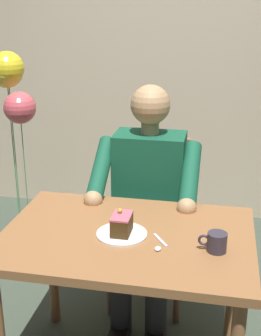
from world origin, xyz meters
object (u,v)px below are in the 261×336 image
at_px(dining_table, 127,253).
at_px(balloon_display, 13,101).
at_px(cake_slice, 122,224).
at_px(coffee_cup, 216,242).
at_px(seated_person, 147,202).
at_px(chair, 151,212).
at_px(dessert_spoon, 159,245).

height_order(dining_table, balloon_display, balloon_display).
relative_size(cake_slice, coffee_cup, 1.02).
height_order(seated_person, coffee_cup, seated_person).
bearing_deg(seated_person, cake_slice, 87.98).
bearing_deg(chair, dessert_spoon, 100.86).
relative_size(dining_table, coffee_cup, 9.34).
relative_size(cake_slice, balloon_display, 0.08).
bearing_deg(chair, seated_person, 90.00).
height_order(chair, dessert_spoon, chair).
bearing_deg(dessert_spoon, seated_person, -75.92).
bearing_deg(seated_person, dining_table, 90.00).
bearing_deg(cake_slice, seated_person, -92.02).
bearing_deg(dessert_spoon, cake_slice, -19.09).
height_order(dining_table, dessert_spoon, dessert_spoon).
height_order(chair, seated_person, seated_person).
distance_m(chair, cake_slice, 0.74).
distance_m(chair, dessert_spoon, 0.79).
relative_size(cake_slice, dessert_spoon, 0.82).
xyz_separation_m(seated_person, dessert_spoon, (-0.14, 0.57, 0.08)).
distance_m(coffee_cup, dessert_spoon, 0.22).
bearing_deg(balloon_display, coffee_cup, 140.76).
bearing_deg(coffee_cup, dining_table, -11.20).
bearing_deg(cake_slice, dining_table, -136.41).
bearing_deg(cake_slice, balloon_display, -47.68).
relative_size(seated_person, cake_slice, 10.98).
distance_m(seated_person, cake_slice, 0.53).
xyz_separation_m(chair, dessert_spoon, (-0.14, 0.74, 0.22)).
distance_m(dining_table, coffee_cup, 0.39).
bearing_deg(cake_slice, dessert_spoon, 160.91).
relative_size(seated_person, coffee_cup, 11.23).
height_order(chair, coffee_cup, chair).
bearing_deg(coffee_cup, cake_slice, -8.14).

